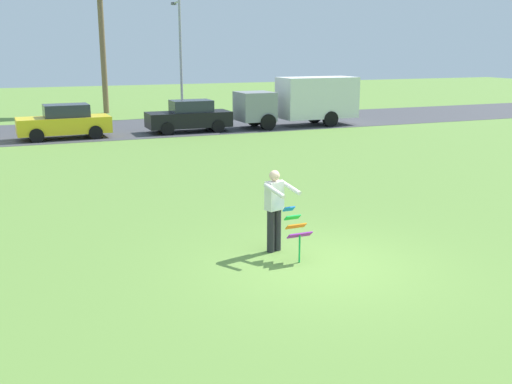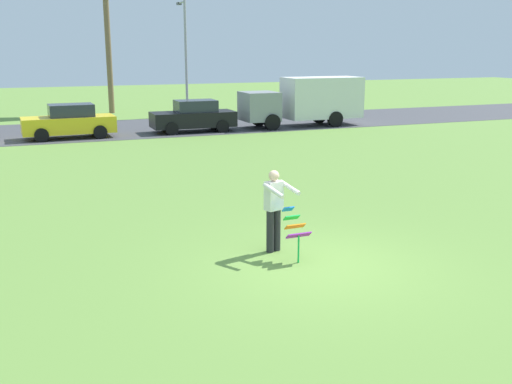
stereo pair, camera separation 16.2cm
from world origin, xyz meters
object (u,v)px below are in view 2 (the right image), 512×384
at_px(parked_car_yellow, 69,122).
at_px(parked_car_black, 194,117).
at_px(person_kite_flyer, 274,208).
at_px(parked_truck_grey_van, 308,100).
at_px(kite_held, 295,227).
at_px(streetlight_pole, 185,51).

relative_size(parked_car_yellow, parked_car_black, 1.01).
xyz_separation_m(person_kite_flyer, parked_truck_grey_van, (9.83, 18.33, 0.46)).
relative_size(parked_car_yellow, parked_truck_grey_van, 0.63).
xyz_separation_m(kite_held, streetlight_pole, (4.80, 26.38, 3.31)).
relative_size(person_kite_flyer, parked_car_black, 0.41).
distance_m(person_kite_flyer, streetlight_pole, 26.40).
distance_m(parked_car_black, streetlight_pole, 8.25).
bearing_deg(streetlight_pole, kite_held, -100.30).
bearing_deg(parked_car_black, kite_held, -99.55).
bearing_deg(parked_truck_grey_van, streetlight_pole, 123.15).
xyz_separation_m(parked_car_yellow, parked_car_black, (6.06, -0.00, 0.00)).
relative_size(person_kite_flyer, parked_car_yellow, 0.41).
height_order(person_kite_flyer, kite_held, person_kite_flyer).
bearing_deg(parked_car_yellow, kite_held, -81.40).
height_order(kite_held, parked_car_black, parked_car_black).
bearing_deg(parked_car_yellow, parked_car_black, -0.01).
relative_size(kite_held, parked_truck_grey_van, 0.16).
xyz_separation_m(person_kite_flyer, parked_car_black, (3.37, 18.33, -0.18)).
height_order(person_kite_flyer, parked_car_black, person_kite_flyer).
relative_size(person_kite_flyer, parked_truck_grey_van, 0.26).
distance_m(kite_held, streetlight_pole, 27.02).
distance_m(person_kite_flyer, parked_truck_grey_van, 20.80).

